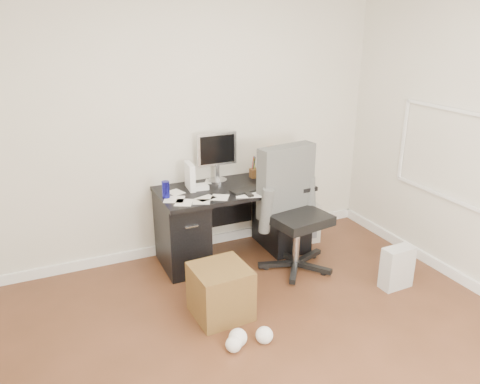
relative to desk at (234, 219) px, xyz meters
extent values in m
plane|color=#4C2B18|center=(-0.30, -1.65, -0.40)|extent=(4.00, 4.00, 0.00)
cube|color=beige|center=(-0.30, 0.35, 0.95)|extent=(4.00, 0.02, 2.70)
cube|color=white|center=(-0.30, 0.33, -0.35)|extent=(4.00, 0.03, 0.10)
cube|color=black|center=(0.00, 0.00, 0.33)|extent=(1.50, 0.70, 0.04)
cube|color=black|center=(-0.55, 0.00, -0.04)|extent=(0.40, 0.60, 0.71)
cube|color=black|center=(0.55, 0.00, -0.04)|extent=(0.40, 0.60, 0.71)
cube|color=black|center=(0.00, 0.33, 0.06)|extent=(0.70, 0.03, 0.51)
cube|color=black|center=(0.10, -0.17, 0.36)|extent=(0.41, 0.18, 0.02)
sphere|color=silver|center=(0.32, 0.00, 0.38)|extent=(0.08, 0.08, 0.07)
cylinder|color=navy|center=(-0.69, -0.02, 0.43)|extent=(0.08, 0.08, 0.16)
cube|color=white|center=(-0.41, 0.11, 0.48)|extent=(0.12, 0.23, 0.26)
cube|color=#926747|center=(0.56, 0.24, 0.49)|extent=(0.18, 0.26, 0.27)
cube|color=yellow|center=(0.52, -0.14, 0.37)|extent=(0.26, 0.28, 0.04)
cube|color=#BBB4A9|center=(0.91, 0.09, -0.19)|extent=(0.25, 0.44, 0.42)
cube|color=silver|center=(1.09, -1.17, -0.20)|extent=(0.30, 0.22, 0.39)
cube|color=#523A18|center=(-0.52, -0.91, -0.18)|extent=(0.46, 0.46, 0.44)
cube|color=slate|center=(0.67, 0.16, -0.30)|extent=(0.40, 0.36, 0.19)
camera|label=1|loc=(-1.74, -3.97, 1.89)|focal=35.00mm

